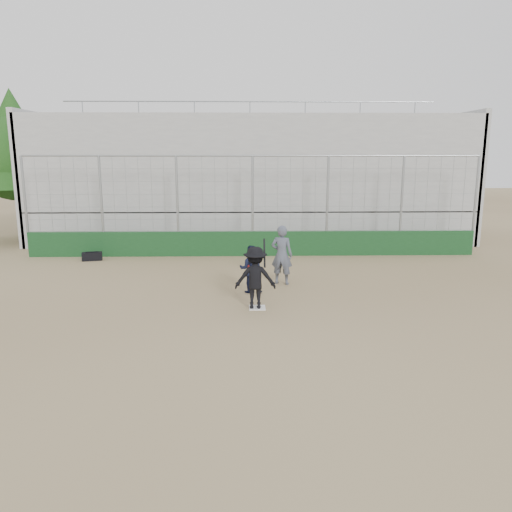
{
  "coord_description": "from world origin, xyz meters",
  "views": [
    {
      "loc": [
        -0.34,
        -12.93,
        4.15
      ],
      "look_at": [
        0.0,
        1.4,
        1.15
      ],
      "focal_mm": 35.0,
      "sensor_mm": 36.0,
      "label": 1
    }
  ],
  "objects_px": {
    "umpire": "(282,258)",
    "batter_at_plate": "(255,278)",
    "catcher_crouched": "(251,277)",
    "equipment_bag": "(92,256)"
  },
  "relations": [
    {
      "from": "umpire",
      "to": "batter_at_plate",
      "type": "bearing_deg",
      "value": 89.64
    },
    {
      "from": "batter_at_plate",
      "to": "catcher_crouched",
      "type": "relative_size",
      "value": 1.86
    },
    {
      "from": "batter_at_plate",
      "to": "umpire",
      "type": "distance_m",
      "value": 2.68
    },
    {
      "from": "batter_at_plate",
      "to": "catcher_crouched",
      "type": "height_order",
      "value": "batter_at_plate"
    },
    {
      "from": "batter_at_plate",
      "to": "umpire",
      "type": "bearing_deg",
      "value": 70.49
    },
    {
      "from": "catcher_crouched",
      "to": "umpire",
      "type": "distance_m",
      "value": 1.46
    },
    {
      "from": "batter_at_plate",
      "to": "catcher_crouched",
      "type": "distance_m",
      "value": 1.57
    },
    {
      "from": "catcher_crouched",
      "to": "umpire",
      "type": "bearing_deg",
      "value": 45.14
    },
    {
      "from": "catcher_crouched",
      "to": "equipment_bag",
      "type": "height_order",
      "value": "catcher_crouched"
    },
    {
      "from": "batter_at_plate",
      "to": "equipment_bag",
      "type": "relative_size",
      "value": 2.31
    }
  ]
}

